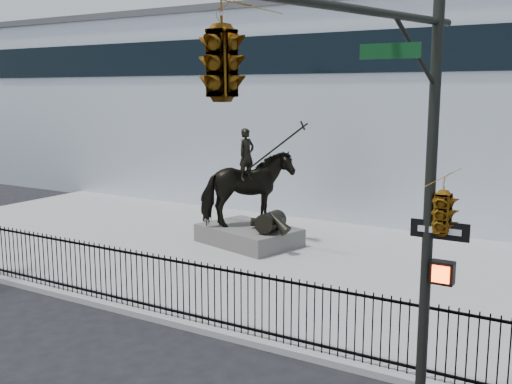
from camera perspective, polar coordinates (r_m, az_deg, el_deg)
The scene contains 7 objects.
ground at distance 14.53m, azimuth -13.37°, elevation -13.02°, with size 120.00×120.00×0.00m, color black.
plaza at distance 19.81m, azimuth 0.91°, elevation -6.34°, with size 30.00×12.00×0.15m, color #9B9A98.
building at distance 31.01m, azimuth 13.11°, elevation 7.51°, with size 44.00×14.00×9.00m, color white.
picket_fence at distance 15.08m, azimuth -10.17°, elevation -8.41°, with size 22.10×0.10×1.50m.
statue_plinth at distance 21.26m, azimuth -0.70°, elevation -4.14°, with size 3.35×2.30×0.63m, color #56544E.
equestrian_statue at distance 20.88m, azimuth -0.59°, elevation 0.18°, with size 4.16×3.16×3.64m.
traffic_signal_right at distance 8.12m, azimuth 8.89°, elevation 4.65°, with size 2.17×6.86×7.00m.
Camera 1 is at (9.49, -9.51, 5.55)m, focal length 42.00 mm.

